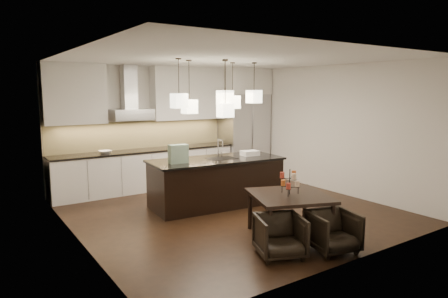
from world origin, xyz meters
TOP-DOWN VIEW (x-y plane):
  - floor at (0.00, 0.00)m, footprint 5.50×5.50m
  - ceiling at (0.00, 0.00)m, footprint 5.50×5.50m
  - wall_back at (0.00, 2.76)m, footprint 5.50×0.02m
  - wall_front at (0.00, -2.76)m, footprint 5.50×0.02m
  - wall_left at (-2.76, 0.00)m, footprint 0.02×5.50m
  - wall_right at (2.76, 0.00)m, footprint 0.02×5.50m
  - refrigerator at (2.10, 2.38)m, footprint 1.20×0.72m
  - fridge_panel at (2.10, 2.38)m, footprint 1.26×0.72m
  - lower_cabinets at (-0.62, 2.43)m, footprint 4.21×0.62m
  - countertop at (-0.62, 2.43)m, footprint 4.21×0.66m
  - backsplash at (-0.62, 2.73)m, footprint 4.21×0.02m
  - upper_cab_left at (-2.10, 2.57)m, footprint 1.25×0.35m
  - upper_cab_right at (0.55, 2.57)m, footprint 1.85×0.35m
  - hood_canopy at (-0.93, 2.48)m, footprint 0.90×0.52m
  - hood_chimney at (-0.93, 2.59)m, footprint 0.30×0.28m
  - fruit_bowl at (-1.58, 2.38)m, footprint 0.30×0.30m
  - island_body at (0.00, 0.48)m, footprint 2.59×1.23m
  - island_top at (0.00, 0.48)m, footprint 2.68×1.32m
  - faucet at (0.11, 0.57)m, footprint 0.12×0.25m
  - tote_bag at (-0.83, 0.47)m, footprint 0.36×0.21m
  - food_container at (0.79, 0.42)m, footprint 0.36×0.27m
  - dining_table at (-0.01, -1.61)m, footprint 1.44×1.44m
  - candelabra at (-0.01, -1.61)m, footprint 0.41×0.41m
  - candle_a at (0.10, -1.66)m, footprint 0.09×0.09m
  - candle_b at (-0.04, -1.49)m, footprint 0.09×0.09m
  - candle_c at (-0.11, -1.69)m, footprint 0.09×0.09m
  - candle_d at (0.11, -1.57)m, footprint 0.09×0.09m
  - candle_e at (-0.12, -1.55)m, footprint 0.09×0.09m
  - candle_f at (-0.04, -1.73)m, footprint 0.09×0.09m
  - armchair_left at (-0.63, -2.09)m, footprint 0.80×0.81m
  - armchair_right at (0.11, -2.37)m, footprint 0.74×0.75m
  - pendant_a at (-0.83, 0.39)m, footprint 0.24×0.24m
  - pendant_b at (-0.48, 0.65)m, footprint 0.24×0.24m
  - pendant_c at (0.08, 0.29)m, footprint 0.24×0.24m
  - pendant_d at (0.55, 0.71)m, footprint 0.24×0.24m
  - pendant_e at (0.92, 0.47)m, footprint 0.24×0.24m
  - pendant_f at (-0.01, 0.14)m, footprint 0.24×0.24m

SIDE VIEW (x-z plane):
  - floor at x=0.00m, z-range -0.02..0.00m
  - armchair_right at x=0.11m, z-range 0.00..0.57m
  - armchair_left at x=-0.63m, z-range 0.00..0.57m
  - dining_table at x=-0.01m, z-range 0.00..0.67m
  - lower_cabinets at x=-0.62m, z-range 0.00..0.88m
  - island_body at x=0.00m, z-range 0.00..0.88m
  - candle_a at x=0.10m, z-range 0.78..0.87m
  - candle_b at x=-0.04m, z-range 0.78..0.87m
  - candle_c at x=-0.11m, z-range 0.78..0.87m
  - candelabra at x=-0.01m, z-range 0.67..1.06m
  - countertop at x=-0.62m, z-range 0.88..0.92m
  - island_top at x=0.00m, z-range 0.88..0.92m
  - fruit_bowl at x=-1.58m, z-range 0.92..0.98m
  - candle_d at x=0.11m, z-range 0.93..1.02m
  - candle_e at x=-0.12m, z-range 0.93..1.02m
  - candle_f at x=-0.04m, z-range 0.93..1.02m
  - food_container at x=0.79m, z-range 0.92..1.02m
  - refrigerator at x=2.10m, z-range 0.00..2.15m
  - tote_bag at x=-0.83m, z-range 0.92..1.27m
  - faucet at x=0.11m, z-range 0.92..1.31m
  - backsplash at x=-0.62m, z-range 0.92..1.55m
  - wall_back at x=0.00m, z-range 0.00..2.80m
  - wall_front at x=0.00m, z-range 0.00..2.80m
  - wall_left at x=-2.76m, z-range 0.00..2.80m
  - wall_right at x=2.76m, z-range 0.00..2.80m
  - hood_canopy at x=-0.93m, z-range 1.60..1.84m
  - pendant_f at x=-0.01m, z-range 1.75..2.01m
  - pendant_b at x=-0.48m, z-range 1.81..2.07m
  - pendant_d at x=0.55m, z-range 1.88..2.14m
  - pendant_a at x=-0.83m, z-range 1.93..2.19m
  - pendant_c at x=0.08m, z-range 1.98..2.24m
  - pendant_e at x=0.92m, z-range 1.99..2.25m
  - upper_cab_left at x=-2.10m, z-range 1.55..2.80m
  - upper_cab_right at x=0.55m, z-range 1.55..2.80m
  - hood_chimney at x=-0.93m, z-range 1.84..2.80m
  - fridge_panel at x=2.10m, z-range 2.15..2.80m
  - ceiling at x=0.00m, z-range 2.80..2.82m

